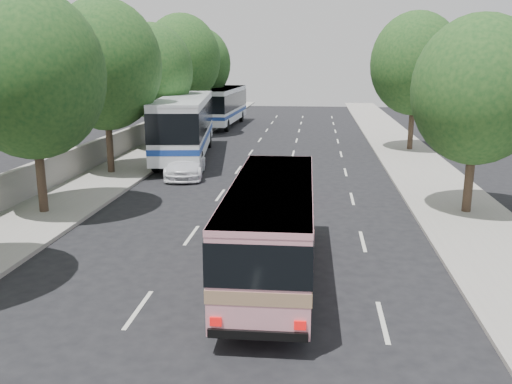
# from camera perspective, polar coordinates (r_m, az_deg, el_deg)

# --- Properties ---
(ground) EXTENTS (120.00, 120.00, 0.00)m
(ground) POSITION_cam_1_polar(r_m,az_deg,el_deg) (15.72, -3.27, -9.39)
(ground) COLOR black
(ground) RESTS_ON ground
(sidewalk_left) EXTENTS (4.00, 90.00, 0.15)m
(sidewalk_left) POSITION_cam_1_polar(r_m,az_deg,el_deg) (36.47, -11.31, 3.88)
(sidewalk_left) COLOR #9E998E
(sidewalk_left) RESTS_ON ground
(sidewalk_right) EXTENTS (4.00, 90.00, 0.12)m
(sidewalk_right) POSITION_cam_1_polar(r_m,az_deg,el_deg) (35.30, 16.08, 3.26)
(sidewalk_right) COLOR #9E998E
(sidewalk_right) RESTS_ON ground
(low_wall) EXTENTS (0.30, 90.00, 1.50)m
(low_wall) POSITION_cam_1_polar(r_m,az_deg,el_deg) (36.92, -14.05, 5.15)
(low_wall) COLOR #9E998E
(low_wall) RESTS_ON sidewalk_left
(tree_left_b) EXTENTS (5.70, 5.70, 8.88)m
(tree_left_b) POSITION_cam_1_polar(r_m,az_deg,el_deg) (22.93, -22.54, 11.86)
(tree_left_b) COLOR #38281E
(tree_left_b) RESTS_ON ground
(tree_left_c) EXTENTS (6.00, 6.00, 9.35)m
(tree_left_c) POSITION_cam_1_polar(r_m,az_deg,el_deg) (30.28, -15.59, 13.19)
(tree_left_c) COLOR #38281E
(tree_left_c) RESTS_ON ground
(tree_left_d) EXTENTS (5.52, 5.52, 8.60)m
(tree_left_d) POSITION_cam_1_polar(r_m,az_deg,el_deg) (37.82, -10.85, 12.72)
(tree_left_d) COLOR #38281E
(tree_left_d) RESTS_ON ground
(tree_left_e) EXTENTS (6.30, 6.30, 9.82)m
(tree_left_e) POSITION_cam_1_polar(r_m,az_deg,el_deg) (45.50, -7.77, 13.98)
(tree_left_e) COLOR #38281E
(tree_left_e) RESTS_ON ground
(tree_left_f) EXTENTS (5.88, 5.88, 9.16)m
(tree_left_f) POSITION_cam_1_polar(r_m,az_deg,el_deg) (53.35, -5.85, 13.52)
(tree_left_f) COLOR #38281E
(tree_left_f) RESTS_ON ground
(tree_right_near) EXTENTS (5.10, 5.10, 7.95)m
(tree_right_near) POSITION_cam_1_polar(r_m,az_deg,el_deg) (23.08, 22.56, 10.33)
(tree_right_near) COLOR #38281E
(tree_right_near) RESTS_ON ground
(tree_right_far) EXTENTS (6.00, 6.00, 9.35)m
(tree_right_far) POSITION_cam_1_polar(r_m,az_deg,el_deg) (38.75, 16.58, 13.15)
(tree_right_far) COLOR #38281E
(tree_right_far) RESTS_ON ground
(pink_bus) EXTENTS (2.39, 8.89, 2.82)m
(pink_bus) POSITION_cam_1_polar(r_m,az_deg,el_deg) (15.36, 1.70, -2.96)
(pink_bus) COLOR pink
(pink_bus) RESTS_ON ground
(pink_taxi) EXTENTS (2.37, 4.62, 1.51)m
(pink_taxi) POSITION_cam_1_polar(r_m,az_deg,el_deg) (24.76, 2.62, 1.11)
(pink_taxi) COLOR #F41594
(pink_taxi) RESTS_ON ground
(white_pickup) EXTENTS (2.56, 5.00, 1.39)m
(white_pickup) POSITION_cam_1_polar(r_m,az_deg,el_deg) (29.65, -7.40, 3.01)
(white_pickup) COLOR white
(white_pickup) RESTS_ON ground
(tour_coach_front) EXTENTS (4.56, 13.29, 3.90)m
(tour_coach_front) POSITION_cam_1_polar(r_m,az_deg,el_deg) (34.96, -7.50, 7.37)
(tour_coach_front) COLOR silver
(tour_coach_front) RESTS_ON ground
(tour_coach_rear) EXTENTS (2.87, 11.99, 3.57)m
(tour_coach_rear) POSITION_cam_1_polar(r_m,az_deg,el_deg) (51.94, -3.47, 9.31)
(tour_coach_rear) COLOR white
(tour_coach_rear) RESTS_ON ground
(taxi_roof_sign) EXTENTS (0.57, 0.25, 0.18)m
(taxi_roof_sign) POSITION_cam_1_polar(r_m,az_deg,el_deg) (24.59, 2.64, 3.03)
(taxi_roof_sign) COLOR silver
(taxi_roof_sign) RESTS_ON pink_taxi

